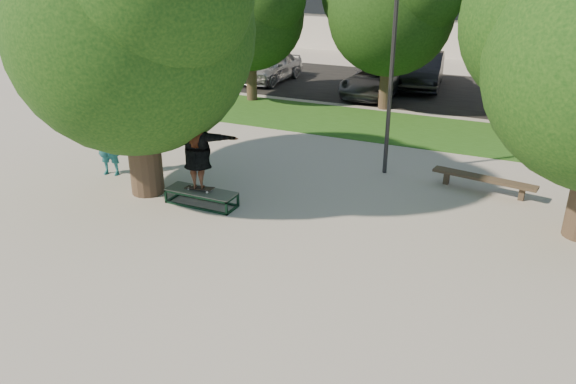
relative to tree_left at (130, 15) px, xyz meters
The scene contains 16 objects.
ground 6.26m from the tree_left, 14.31° to the right, with size 120.00×120.00×0.00m, color #A29B95.
grass_strip 10.87m from the tree_left, 57.80° to the left, with size 30.00×4.00×0.02m, color #224C15.
asphalt_strip 16.13m from the tree_left, 73.93° to the left, with size 40.00×8.00×0.01m, color black.
tree_left is the anchor object (origin of this frame).
bg_tree_left 10.26m from the tree_left, 102.86° to the left, with size 5.28×4.51×5.77m.
bg_tree_mid 11.45m from the tree_left, 73.68° to the left, with size 5.76×4.92×6.24m.
bg_tree_right 13.66m from the tree_left, 50.20° to the left, with size 5.04×4.31×5.43m.
lamppost 6.70m from the tree_left, 36.42° to the left, with size 0.25×0.15×6.11m.
grind_box 4.60m from the tree_left, ahead, with size 1.80×0.60×0.38m.
skater_rig 3.59m from the tree_left, ahead, with size 2.13×1.23×1.76m.
bystander 3.91m from the tree_left, 162.36° to the left, with size 0.67×0.44×1.85m, color #195961.
bench 9.68m from the tree_left, 24.26° to the left, with size 2.68×0.77×0.41m.
car_silver_a 14.49m from the tree_left, 102.96° to the left, with size 1.69×4.19×1.43m, color #B3B4B8.
car_dark 16.28m from the tree_left, 76.17° to the left, with size 1.67×4.78×1.58m, color black.
car_grey 13.75m from the tree_left, 80.02° to the left, with size 2.15×4.67×1.30m, color #56565B.
car_silver_b 17.78m from the tree_left, 59.92° to the left, with size 1.84×4.52×1.31m, color #B4B5B9.
Camera 1 is at (4.78, -9.71, 5.75)m, focal length 35.00 mm.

